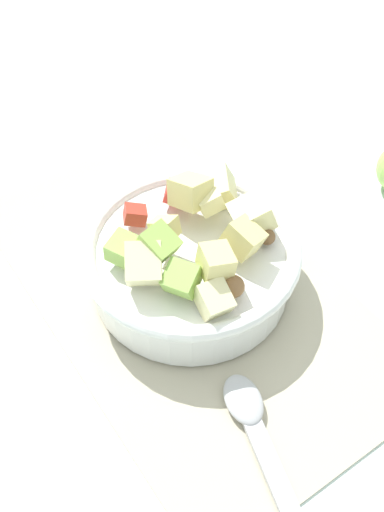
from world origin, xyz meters
name	(u,v)px	position (x,y,z in m)	size (l,w,h in m)	color
ground_plane	(185,289)	(0.00, 0.00, 0.00)	(2.40, 2.40, 0.00)	silver
placemat	(185,287)	(0.00, 0.00, 0.00)	(0.52, 0.30, 0.01)	#BCB299
salad_bowl	(193,260)	(0.00, 0.01, 0.05)	(0.24, 0.24, 0.12)	white
serving_spoon	(258,434)	(0.19, -0.04, 0.01)	(0.19, 0.08, 0.01)	#B7B7BC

